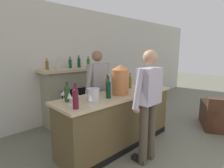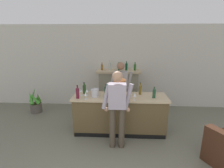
{
  "view_description": "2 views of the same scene",
  "coord_description": "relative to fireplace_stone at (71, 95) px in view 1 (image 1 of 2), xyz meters",
  "views": [
    {
      "loc": [
        -2.03,
        0.67,
        1.68
      ],
      "look_at": [
        0.18,
        2.99,
        1.09
      ],
      "focal_mm": 28.0,
      "sensor_mm": 36.0,
      "label": 1
    },
    {
      "loc": [
        0.14,
        -1.29,
        2.39
      ],
      "look_at": [
        -0.09,
        3.07,
        1.18
      ],
      "focal_mm": 28.0,
      "sensor_mm": 36.0,
      "label": 2
    }
  ],
  "objects": [
    {
      "name": "copper_dispenser",
      "position": [
        0.06,
        -1.58,
        0.55
      ],
      "size": [
        0.3,
        0.34,
        0.51
      ],
      "color": "#B26736",
      "rests_on": "bar_counter"
    },
    {
      "name": "fireplace_stone",
      "position": [
        0.0,
        0.0,
        0.0
      ],
      "size": [
        1.42,
        0.52,
        1.62
      ],
      "color": "gray",
      "rests_on": "ground_plane"
    },
    {
      "name": "wine_glass_near_bucket",
      "position": [
        -0.9,
        -1.52,
        0.41
      ],
      "size": [
        0.08,
        0.08,
        0.17
      ],
      "color": "silver",
      "rests_on": "bar_counter"
    },
    {
      "name": "wine_glass_front_right",
      "position": [
        -0.76,
        -1.49,
        0.4
      ],
      "size": [
        0.08,
        0.08,
        0.16
      ],
      "color": "silver",
      "rests_on": "bar_counter"
    },
    {
      "name": "wine_bottle_cabernet_heavy",
      "position": [
        0.01,
        -1.3,
        0.43
      ],
      "size": [
        0.07,
        0.07,
        0.31
      ],
      "color": "brown",
      "rests_on": "bar_counter"
    },
    {
      "name": "wall_back_panel",
      "position": [
        -0.05,
        0.26,
        0.71
      ],
      "size": [
        12.0,
        0.07,
        2.75
      ],
      "color": "beige",
      "rests_on": "ground_plane"
    },
    {
      "name": "wine_bottle_riesling_slim",
      "position": [
        -0.93,
        -1.73,
        0.44
      ],
      "size": [
        0.08,
        0.08,
        0.33
      ],
      "color": "maroon",
      "rests_on": "bar_counter"
    },
    {
      "name": "armchair_black",
      "position": [
        2.21,
        -2.66,
        -0.41
      ],
      "size": [
        1.15,
        1.11,
        0.74
      ],
      "color": "#3E2315",
      "rests_on": "ground_plane"
    },
    {
      "name": "wine_bottle_rose_blush",
      "position": [
        -0.85,
        -1.37,
        0.42
      ],
      "size": [
        0.08,
        0.08,
        0.29
      ],
      "color": "#23421D",
      "rests_on": "bar_counter"
    },
    {
      "name": "wine_bottle_port_short",
      "position": [
        0.57,
        -1.36,
        0.42
      ],
      "size": [
        0.07,
        0.07,
        0.31
      ],
      "color": "brown",
      "rests_on": "bar_counter"
    },
    {
      "name": "wine_bottle_merlot_tall",
      "position": [
        -0.27,
        -1.63,
        0.44
      ],
      "size": [
        0.08,
        0.08,
        0.35
      ],
      "color": "#073422",
      "rests_on": "bar_counter"
    },
    {
      "name": "person_bartender",
      "position": [
        0.07,
        -0.94,
        0.27
      ],
      "size": [
        0.66,
        0.33,
        1.71
      ],
      "color": "black",
      "rests_on": "ground_plane"
    },
    {
      "name": "person_customer",
      "position": [
        0.01,
        -2.2,
        0.28
      ],
      "size": [
        0.66,
        0.3,
        1.71
      ],
      "color": "#493E31",
      "rests_on": "ground_plane"
    },
    {
      "name": "bar_counter",
      "position": [
        0.06,
        -1.52,
        -0.19
      ],
      "size": [
        2.31,
        0.72,
        0.96
      ],
      "color": "brown",
      "rests_on": "ground_plane"
    },
    {
      "name": "wine_bottle_chardonnay_pale",
      "position": [
        0.87,
        -1.61,
        0.41
      ],
      "size": [
        0.07,
        0.07,
        0.27
      ],
      "color": "#1E472B",
      "rests_on": "bar_counter"
    },
    {
      "name": "wine_glass_back_row",
      "position": [
        0.41,
        -1.79,
        0.41
      ],
      "size": [
        0.07,
        0.07,
        0.17
      ],
      "color": "silver",
      "rests_on": "bar_counter"
    },
    {
      "name": "wine_glass_front_left",
      "position": [
        -0.85,
        -1.26,
        0.4
      ],
      "size": [
        0.09,
        0.09,
        0.16
      ],
      "color": "silver",
      "rests_on": "bar_counter"
    },
    {
      "name": "ice_bucket_steel",
      "position": [
        -0.54,
        -1.6,
        0.38
      ],
      "size": [
        0.19,
        0.19,
        0.19
      ],
      "color": "silver",
      "rests_on": "bar_counter"
    },
    {
      "name": "wine_glass_by_dispenser",
      "position": [
        -0.73,
        -1.78,
        0.4
      ],
      "size": [
        0.07,
        0.07,
        0.17
      ],
      "color": "silver",
      "rests_on": "bar_counter"
    }
  ]
}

